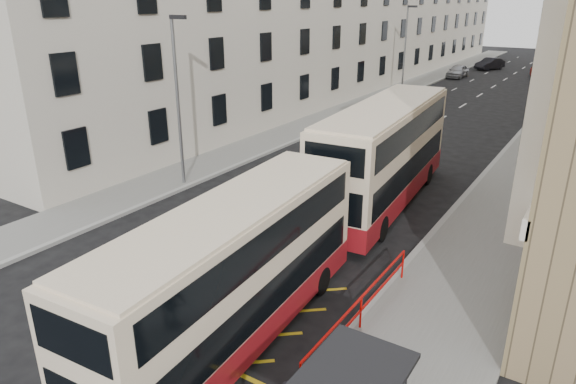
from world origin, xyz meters
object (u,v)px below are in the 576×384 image
Objects in this scene: street_lamp_far at (406,45)px; car_dark at (490,64)px; street_lamp_near at (178,93)px; car_silver at (458,71)px; pedestrian_far at (371,372)px; white_van at (422,96)px; double_decker_front at (235,273)px; double_decker_rear at (384,155)px; car_red at (542,71)px.

street_lamp_far is 24.07m from car_dark.
car_silver is at bearing 88.30° from street_lamp_near.
street_lamp_near reaches higher than pedestrian_far.
street_lamp_near is 27.48m from white_van.
car_silver is (-12.69, 53.09, -0.26)m from pedestrian_far.
street_lamp_near reaches higher than white_van.
car_dark is at bearing 101.85° from white_van.
car_dark is (1.57, 9.25, -0.00)m from car_silver.
street_lamp_far is at bearing -94.19° from car_silver.
double_decker_front is at bearing -79.75° from car_silver.
double_decker_front is 11.40m from double_decker_rear.
double_decker_front is 62.34m from car_dark.
double_decker_front is at bearing 13.00° from pedestrian_far.
pedestrian_far is at bearing -58.06° from car_dark.
car_red is at bearing 63.48° from street_lamp_far.
car_red reaches higher than car_silver.
white_van is at bearing 100.11° from double_decker_rear.
car_dark is 8.00m from car_red.
white_van is at bearing 83.77° from street_lamp_near.
street_lamp_near is 50.31m from car_red.
street_lamp_far is at bearing -51.51° from pedestrian_far.
street_lamp_near is 4.69× the size of pedestrian_far.
car_silver reaches higher than car_dark.
car_dark is (-0.07, 26.54, 0.07)m from white_van.
street_lamp_far is 14.91m from car_silver.
car_silver is 0.79× the size of car_red.
double_decker_front is at bearing -67.25° from white_van.
street_lamp_near reaches higher than car_silver.
double_decker_front is 6.00× the size of pedestrian_far.
double_decker_front is at bearing -40.29° from street_lamp_near.
pedestrian_far is 0.31× the size of car_red.
car_silver is at bearing -77.81° from car_dark.
car_silver is 0.97× the size of car_dark.
double_decker_rear is 6.87× the size of pedestrian_far.
white_van is 1.11× the size of car_silver.
pedestrian_far is 0.35× the size of white_van.
pedestrian_far is at bearing -75.52° from car_silver.
double_decker_front is 57.61m from car_red.
car_dark is at bearing -61.26° from pedestrian_far.
pedestrian_far reaches higher than car_silver.
street_lamp_near is 0.78× the size of double_decker_front.
pedestrian_far is (14.01, -38.76, -3.63)m from street_lamp_far.
double_decker_front is 2.26× the size of car_dark.
white_van is 26.55m from car_dark.
car_silver is (1.31, 44.33, -3.89)m from street_lamp_near.
car_red is at bearing -67.04° from pedestrian_far.
car_silver is 9.63m from car_red.
car_silver is (-1.64, 17.30, 0.07)m from white_van.
double_decker_rear is 46.23m from car_red.
street_lamp_near reaches higher than double_decker_rear.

